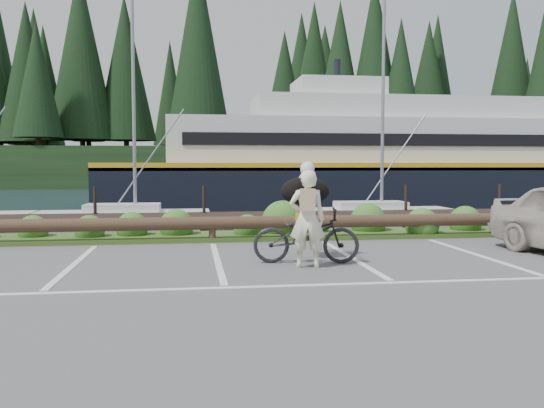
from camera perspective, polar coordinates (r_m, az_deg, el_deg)
The scene contains 7 objects.
ground at distance 8.98m, azimuth -4.83°, elevation -7.76°, with size 72.00×72.00×0.00m, color #4D4D50.
harbor_backdrop at distance 87.27m, azimuth -7.47°, elevation 2.77°, with size 170.00×160.00×30.00m.
vegetation_strip at distance 14.20m, azimuth -6.03°, elevation -3.22°, with size 34.00×1.60×0.10m, color #3D5B21.
log_rail at distance 13.52m, azimuth -5.93°, elevation -3.80°, with size 32.00×0.30×0.60m, color #443021, non-canonical shape.
bicycle at distance 10.62m, azimuth 3.40°, elevation -3.14°, with size 0.68×1.95×1.02m, color black.
cyclist at distance 10.13m, azimuth 3.50°, elevation -1.48°, with size 0.63×0.41×1.73m, color white.
dog at distance 11.17m, azimuth 3.29°, elevation 1.28°, with size 0.96×0.47×0.56m, color black.
Camera 1 is at (-0.48, -8.78, 1.83)m, focal length 38.00 mm.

